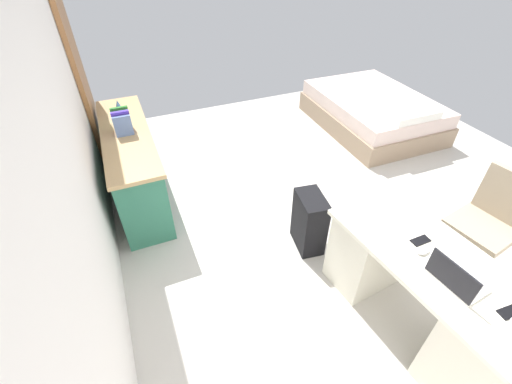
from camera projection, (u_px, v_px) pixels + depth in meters
The scene contains 14 objects.
ground_plane at pixel (334, 205), 3.78m from camera, with size 5.89×5.89×0.00m, color beige.
wall_back at pixel (60, 134), 2.20m from camera, with size 4.89×0.10×2.80m, color white.
door_wooden at pixel (84, 85), 3.82m from camera, with size 0.88×0.05×2.04m, color #936038.
desk at pixel (420, 290), 2.46m from camera, with size 1.50×0.80×0.74m.
office_chair at pixel (483, 229), 2.90m from camera, with size 0.53×0.53×0.94m.
credenza at pixel (134, 164), 3.70m from camera, with size 1.80×0.48×0.79m.
bed at pixel (372, 112), 5.06m from camera, with size 1.93×1.44×0.58m.
suitcase_black at pixel (309, 222), 3.16m from camera, with size 0.36×0.22×0.58m, color black.
laptop at pixel (455, 278), 2.06m from camera, with size 0.33×0.25×0.21m.
computer_mouse at pixel (423, 251), 2.27m from camera, with size 0.06×0.10×0.03m, color white.
cell_phone_near_laptop at pixel (510, 312), 1.93m from camera, with size 0.07×0.14×0.01m, color black.
cell_phone_by_mouse at pixel (420, 241), 2.36m from camera, with size 0.07×0.14×0.01m, color black.
book_row at pixel (122, 122), 3.39m from camera, with size 0.19×0.17×0.24m.
figurine_small at pixel (118, 105), 3.83m from camera, with size 0.08×0.08×0.11m, color #4C7FBF.
Camera 1 is at (-2.29, 1.91, 2.49)m, focal length 23.94 mm.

